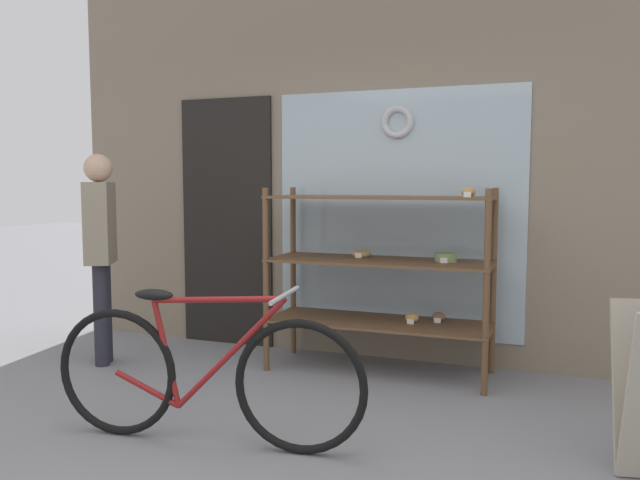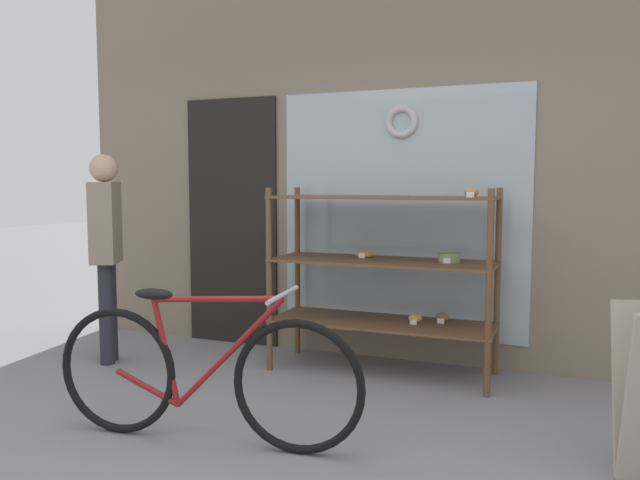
# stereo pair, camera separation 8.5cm
# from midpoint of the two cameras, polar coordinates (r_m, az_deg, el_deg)

# --- Properties ---
(storefront_facade) EXTENTS (5.39, 0.13, 3.87)m
(storefront_facade) POSITION_cam_midpoint_polar(r_m,az_deg,el_deg) (4.98, 4.14, 10.96)
(storefront_facade) COLOR gray
(storefront_facade) RESTS_ON ground_plane
(display_case) EXTENTS (1.61, 0.56, 1.36)m
(display_case) POSITION_cam_midpoint_polar(r_m,az_deg,el_deg) (4.54, 5.15, -2.22)
(display_case) COLOR brown
(display_case) RESTS_ON ground_plane
(bicycle) EXTENTS (1.74, 0.46, 0.84)m
(bicycle) POSITION_cam_midpoint_polar(r_m,az_deg,el_deg) (3.43, -11.28, -12.00)
(bicycle) COLOR black
(bicycle) RESTS_ON ground_plane
(pedestrian) EXTENTS (0.31, 0.37, 1.60)m
(pedestrian) POSITION_cam_midpoint_polar(r_m,az_deg,el_deg) (5.02, -19.89, -0.18)
(pedestrian) COLOR #282833
(pedestrian) RESTS_ON ground_plane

